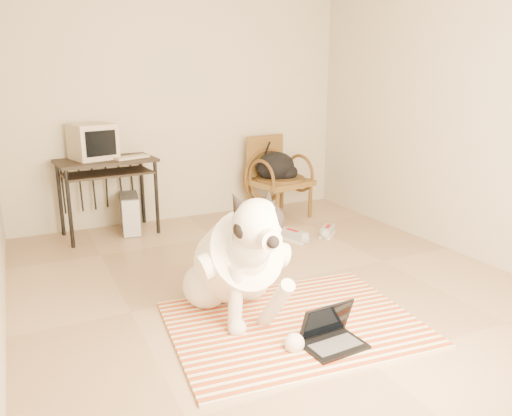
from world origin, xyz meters
TOP-DOWN VIEW (x-y plane):
  - floor at (0.00, 0.00)m, footprint 4.50×4.50m
  - wall_back at (0.00, 2.25)m, footprint 4.50×0.00m
  - wall_right at (2.00, 0.00)m, footprint 0.00×4.50m
  - rug at (-0.19, -0.69)m, footprint 1.80×1.44m
  - dog at (-0.47, -0.38)m, footprint 0.69×1.44m
  - laptop at (-0.12, -1.05)m, footprint 0.40×0.30m
  - computer_desk at (-0.96, 1.93)m, footprint 1.04×0.64m
  - crt_monitor at (-1.06, 2.01)m, footprint 0.50×0.48m
  - desk_keyboard at (-0.70, 1.87)m, footprint 0.40×0.25m
  - pc_tower at (-0.75, 1.92)m, footprint 0.25×0.47m
  - rattan_chair at (1.02, 1.82)m, footprint 0.75×0.73m
  - backpack at (1.00, 1.77)m, footprint 0.50×0.39m
  - sneaker_left at (0.73, 0.88)m, footprint 0.22×0.34m
  - sneaker_right at (1.14, 0.87)m, footprint 0.28×0.27m

SIDE VIEW (x-z plane):
  - floor at x=0.00m, z-range 0.00..0.00m
  - rug at x=-0.19m, z-range 0.00..0.02m
  - sneaker_right at x=1.14m, z-range -0.01..0.09m
  - sneaker_left at x=0.73m, z-range -0.01..0.10m
  - laptop at x=-0.12m, z-range -0.05..0.22m
  - pc_tower at x=-0.75m, z-range 0.00..0.42m
  - dog at x=-0.47m, z-range -0.11..0.92m
  - rattan_chair at x=1.02m, z-range 0.00..0.96m
  - backpack at x=1.00m, z-range 0.43..0.78m
  - computer_desk at x=-0.96m, z-range 0.30..1.12m
  - desk_keyboard at x=-0.70m, z-range 0.83..0.85m
  - crt_monitor at x=-1.06m, z-range 0.83..1.19m
  - wall_back at x=0.00m, z-range -0.90..3.60m
  - wall_right at x=2.00m, z-range -0.90..3.60m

